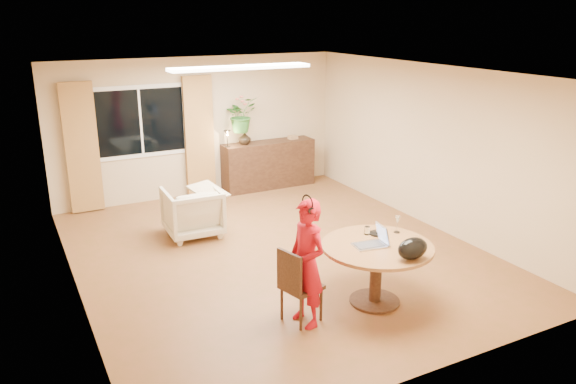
% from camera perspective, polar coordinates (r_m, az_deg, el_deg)
% --- Properties ---
extents(floor, '(6.50, 6.50, 0.00)m').
position_cam_1_polar(floor, '(8.25, -1.11, -6.20)').
color(floor, brown).
rests_on(floor, ground).
extents(ceiling, '(6.50, 6.50, 0.00)m').
position_cam_1_polar(ceiling, '(7.58, -1.23, 12.08)').
color(ceiling, white).
rests_on(ceiling, wall_back).
extents(wall_back, '(5.50, 0.00, 5.50)m').
position_cam_1_polar(wall_back, '(10.75, -8.95, 6.53)').
color(wall_back, tan).
rests_on(wall_back, floor).
extents(wall_left, '(0.00, 6.50, 6.50)m').
position_cam_1_polar(wall_left, '(7.09, -21.50, -0.31)').
color(wall_left, tan).
rests_on(wall_left, floor).
extents(wall_right, '(0.00, 6.50, 6.50)m').
position_cam_1_polar(wall_right, '(9.33, 14.19, 4.51)').
color(wall_right, tan).
rests_on(wall_right, floor).
extents(window, '(1.70, 0.03, 1.30)m').
position_cam_1_polar(window, '(10.40, -14.74, 6.92)').
color(window, white).
rests_on(window, wall_back).
extents(curtain_left, '(0.55, 0.08, 2.25)m').
position_cam_1_polar(curtain_left, '(10.22, -20.21, 4.19)').
color(curtain_left, brown).
rests_on(curtain_left, wall_back).
extents(curtain_right, '(0.55, 0.08, 2.25)m').
position_cam_1_polar(curtain_right, '(10.68, -9.00, 5.60)').
color(curtain_right, brown).
rests_on(curtain_right, wall_back).
extents(ceiling_panel, '(2.20, 0.35, 0.05)m').
position_cam_1_polar(ceiling_panel, '(8.67, -4.83, 12.50)').
color(ceiling_panel, white).
rests_on(ceiling_panel, ceiling).
extents(dining_table, '(1.32, 1.32, 0.75)m').
position_cam_1_polar(dining_table, '(6.75, 9.00, -6.57)').
color(dining_table, brown).
rests_on(dining_table, floor).
extents(dining_chair, '(0.51, 0.48, 0.89)m').
position_cam_1_polar(dining_chair, '(6.37, 1.38, -9.37)').
color(dining_chair, black).
rests_on(dining_chair, floor).
extents(child, '(0.58, 0.43, 1.46)m').
position_cam_1_polar(child, '(6.19, 1.92, -7.27)').
color(child, red).
rests_on(child, floor).
extents(laptop, '(0.41, 0.30, 0.26)m').
position_cam_1_polar(laptop, '(6.60, 8.29, -4.42)').
color(laptop, '#B7B7BC').
rests_on(laptop, dining_table).
extents(tumbler, '(0.08, 0.08, 0.10)m').
position_cam_1_polar(tumbler, '(6.96, 8.04, -3.90)').
color(tumbler, white).
rests_on(tumbler, dining_table).
extents(wine_glass, '(0.09, 0.09, 0.22)m').
position_cam_1_polar(wine_glass, '(7.06, 11.04, -3.22)').
color(wine_glass, white).
rests_on(wine_glass, dining_table).
extents(pot_lid, '(0.22, 0.22, 0.03)m').
position_cam_1_polar(pot_lid, '(7.00, 9.07, -4.11)').
color(pot_lid, white).
rests_on(pot_lid, dining_table).
extents(handbag, '(0.39, 0.24, 0.25)m').
position_cam_1_polar(handbag, '(6.34, 12.55, -5.62)').
color(handbag, black).
rests_on(handbag, dining_table).
extents(armchair, '(0.85, 0.87, 0.77)m').
position_cam_1_polar(armchair, '(8.89, -9.68, -1.99)').
color(armchair, '#BDB196').
rests_on(armchair, floor).
extents(throw, '(0.63, 0.68, 0.03)m').
position_cam_1_polar(throw, '(8.77, -8.10, 0.59)').
color(throw, beige).
rests_on(throw, armchair).
extents(sideboard, '(1.86, 0.46, 0.93)m').
position_cam_1_polar(sideboard, '(11.20, -2.00, 2.80)').
color(sideboard, black).
rests_on(sideboard, floor).
extents(vase, '(0.29, 0.29, 0.25)m').
position_cam_1_polar(vase, '(10.86, -4.42, 5.49)').
color(vase, black).
rests_on(vase, sideboard).
extents(bouquet, '(0.73, 0.68, 0.66)m').
position_cam_1_polar(bouquet, '(10.75, -4.81, 7.82)').
color(bouquet, '#396827').
rests_on(bouquet, vase).
extents(book_stack, '(0.19, 0.14, 0.08)m').
position_cam_1_polar(book_stack, '(11.32, 0.49, 5.59)').
color(book_stack, '#8A6746').
rests_on(book_stack, sideboard).
extents(desk_lamp, '(0.14, 0.14, 0.34)m').
position_cam_1_polar(desk_lamp, '(10.67, -6.19, 5.46)').
color(desk_lamp, black).
rests_on(desk_lamp, sideboard).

